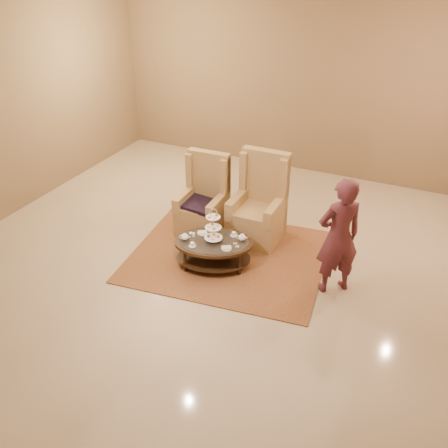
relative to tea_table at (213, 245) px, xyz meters
The scene contains 8 objects.
ground 0.36m from the tea_table, 33.29° to the right, with size 8.00×8.00×0.00m, color #C0AB8F.
ceiling 0.36m from the tea_table, 33.29° to the right, with size 8.00×8.00×0.02m, color white.
wall_back 4.19m from the tea_table, 88.90° to the left, with size 8.00×0.04×3.50m, color olive.
rug 0.47m from the tea_table, 71.60° to the left, with size 3.14×2.72×0.02m.
tea_table is the anchor object (origin of this frame).
armchair_left 1.08m from the tea_table, 124.22° to the left, with size 0.73×0.75×1.31m.
armchair_right 1.10m from the tea_table, 74.57° to the left, with size 0.77×0.79×1.42m.
person 1.82m from the tea_table, ahead, with size 0.73×0.70×1.69m.
Camera 1 is at (2.66, -5.42, 4.30)m, focal length 40.00 mm.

